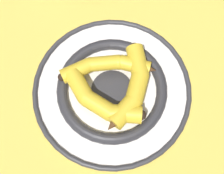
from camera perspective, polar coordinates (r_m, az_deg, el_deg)
ground_plane at (r=0.70m, az=3.59°, el=-1.88°), size 2.80×2.80×0.00m
decorative_bowl at (r=0.69m, az=0.00°, el=-0.58°), size 0.35×0.35×0.03m
banana_a at (r=0.64m, az=-2.36°, el=-2.48°), size 0.18×0.12×0.04m
banana_b at (r=0.65m, az=3.77°, el=-0.18°), size 0.16×0.15×0.04m
banana_c at (r=0.67m, az=-0.92°, el=3.85°), size 0.10×0.21×0.03m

